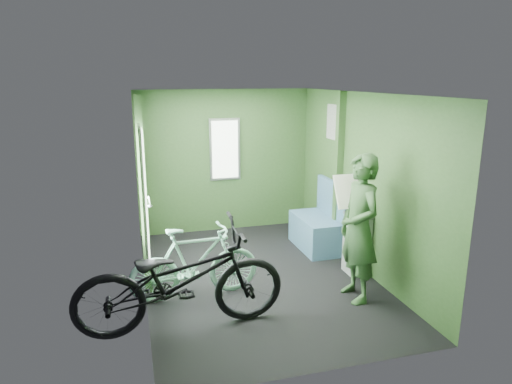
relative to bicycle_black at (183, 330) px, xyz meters
The scene contains 6 objects.
room 2.05m from the bicycle_black, 44.92° to the left, with size 4.00×4.02×2.31m.
bicycle_black is the anchor object (origin of this frame).
bicycle_mint 0.67m from the bicycle_black, 70.14° to the left, with size 0.42×1.49×0.89m, color #7ABB9E.
passenger 2.19m from the bicycle_black, ahead, with size 0.42×0.72×1.69m.
waste_box 2.50m from the bicycle_black, 18.67° to the left, with size 0.24×0.33×0.81m, color gray.
bench_seat 2.85m from the bicycle_black, 38.40° to the left, with size 0.54×0.96×1.01m.
Camera 1 is at (-1.47, -5.17, 2.48)m, focal length 32.00 mm.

